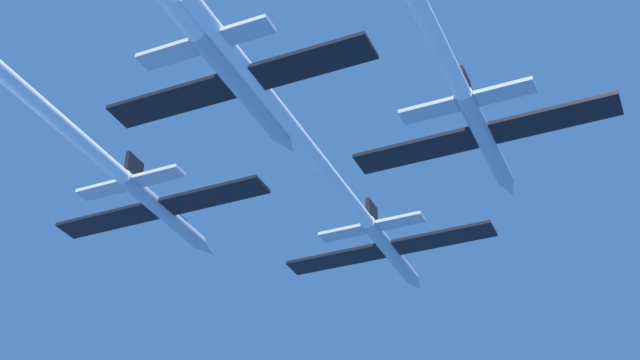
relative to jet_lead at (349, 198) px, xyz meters
name	(u,v)px	position (x,y,z in m)	size (l,w,h in m)	color
jet_lead	(349,198)	(0.00, 0.00, 0.00)	(19.97, 46.23, 3.31)	#B2BAC6
jet_left_wing	(92,150)	(-15.57, -14.73, 0.04)	(19.97, 45.90, 3.31)	#B2BAC6
jet_right_wing	(426,19)	(13.06, -19.27, -0.66)	(19.97, 55.21, 3.31)	#B2BAC6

